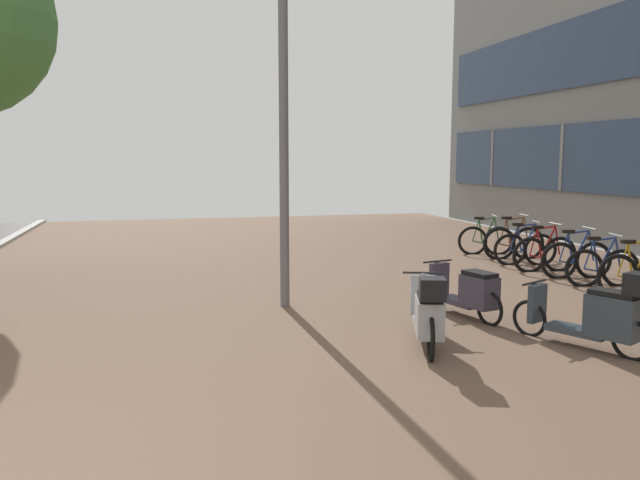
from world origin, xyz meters
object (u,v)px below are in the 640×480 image
at_px(bicycle_rack_03, 637,274).
at_px(bicycle_rack_07, 525,249).
at_px(bicycle_rack_04, 602,267).
at_px(scooter_mid, 468,292).
at_px(bicycle_rack_08, 514,243).
at_px(bicycle_rack_09, 485,240).
at_px(bicycle_rack_06, 545,254).
at_px(scooter_far, 428,312).
at_px(scooter_near, 600,314).
at_px(bicycle_rack_05, 576,260).
at_px(lamp_post, 283,88).

bearing_deg(bicycle_rack_03, bicycle_rack_07, 92.10).
distance_m(bicycle_rack_04, scooter_mid, 3.63).
distance_m(bicycle_rack_08, bicycle_rack_09, 0.82).
distance_m(bicycle_rack_04, bicycle_rack_06, 1.55).
bearing_deg(bicycle_rack_03, scooter_far, -157.72).
distance_m(bicycle_rack_07, scooter_mid, 4.98).
height_order(bicycle_rack_06, bicycle_rack_07, bicycle_rack_06).
bearing_deg(bicycle_rack_08, bicycle_rack_07, -104.49).
relative_size(bicycle_rack_04, bicycle_rack_07, 1.01).
bearing_deg(scooter_near, bicycle_rack_06, 62.52).
bearing_deg(bicycle_rack_08, bicycle_rack_04, -92.61).
xyz_separation_m(bicycle_rack_05, bicycle_rack_08, (0.09, 2.32, 0.01)).
height_order(bicycle_rack_03, scooter_near, scooter_near).
distance_m(bicycle_rack_06, bicycle_rack_07, 0.77).
relative_size(bicycle_rack_08, scooter_mid, 0.87).
height_order(bicycle_rack_04, bicycle_rack_07, bicycle_rack_07).
relative_size(bicycle_rack_03, bicycle_rack_05, 1.02).
bearing_deg(bicycle_rack_05, lamp_post, -171.55).
bearing_deg(scooter_mid, bicycle_rack_04, 23.41).
bearing_deg(bicycle_rack_07, bicycle_rack_04, -88.55).
bearing_deg(bicycle_rack_03, bicycle_rack_05, 90.25).
relative_size(scooter_mid, lamp_post, 0.28).
distance_m(scooter_near, scooter_mid, 1.94).
xyz_separation_m(bicycle_rack_03, scooter_mid, (-3.38, -0.67, 0.03)).
relative_size(bicycle_rack_04, bicycle_rack_05, 0.96).
xyz_separation_m(bicycle_rack_04, bicycle_rack_07, (-0.06, 2.32, 0.00)).
distance_m(bicycle_rack_07, lamp_post, 6.77).
bearing_deg(bicycle_rack_04, bicycle_rack_08, 87.39).
bearing_deg(bicycle_rack_07, scooter_near, -114.59).
relative_size(bicycle_rack_03, bicycle_rack_07, 1.07).
xyz_separation_m(scooter_near, lamp_post, (-3.08, 3.16, 2.80)).
height_order(bicycle_rack_07, bicycle_rack_08, bicycle_rack_08).
bearing_deg(bicycle_rack_04, bicycle_rack_05, 86.44).
distance_m(bicycle_rack_04, lamp_post, 6.38).
relative_size(bicycle_rack_08, scooter_far, 0.82).
distance_m(scooter_far, lamp_post, 3.99).
bearing_deg(bicycle_rack_06, bicycle_rack_04, -85.84).
xyz_separation_m(bicycle_rack_05, scooter_far, (-4.52, -3.40, 0.09)).
bearing_deg(bicycle_rack_05, bicycle_rack_08, 87.70).
height_order(bicycle_rack_03, bicycle_rack_09, bicycle_rack_03).
xyz_separation_m(bicycle_rack_07, bicycle_rack_09, (-0.06, 1.54, -0.00)).
relative_size(scooter_near, lamp_post, 0.27).
bearing_deg(bicycle_rack_05, bicycle_rack_04, -93.56).
bearing_deg(scooter_far, bicycle_rack_06, 43.74).
height_order(scooter_near, scooter_far, scooter_near).
distance_m(bicycle_rack_03, scooter_far, 4.89).
bearing_deg(scooter_mid, bicycle_rack_08, 52.55).
height_order(scooter_far, lamp_post, lamp_post).
distance_m(bicycle_rack_03, scooter_near, 3.63).
relative_size(bicycle_rack_04, scooter_far, 0.76).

